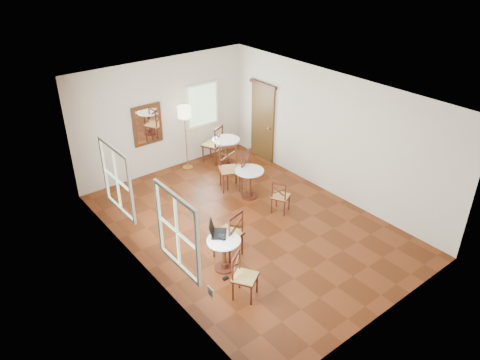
% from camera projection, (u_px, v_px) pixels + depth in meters
% --- Properties ---
extents(ground, '(7.00, 7.00, 0.00)m').
position_uv_depth(ground, '(248.00, 224.00, 10.18)').
color(ground, '#5A260F').
rests_on(ground, ground).
extents(room_shell, '(5.02, 7.02, 3.01)m').
position_uv_depth(room_shell, '(239.00, 144.00, 9.42)').
color(room_shell, beige).
rests_on(room_shell, ground).
extents(cafe_table_near, '(0.65, 0.65, 0.68)m').
position_uv_depth(cafe_table_near, '(224.00, 251.00, 8.66)').
color(cafe_table_near, '#421A10').
rests_on(cafe_table_near, ground).
extents(cafe_table_mid, '(0.69, 0.69, 0.73)m').
position_uv_depth(cafe_table_mid, '(249.00, 180.00, 11.01)').
color(cafe_table_mid, '#421A10').
rests_on(cafe_table_mid, ground).
extents(cafe_table_back, '(0.75, 0.75, 0.79)m').
position_uv_depth(cafe_table_back, '(226.00, 149.00, 12.46)').
color(cafe_table_back, '#421A10').
rests_on(cafe_table_back, ground).
extents(chair_near_a, '(0.60, 0.60, 1.07)m').
position_uv_depth(chair_near_a, '(229.00, 234.00, 8.95)').
color(chair_near_a, '#421A10').
rests_on(chair_near_a, ground).
extents(chair_near_b, '(0.57, 0.57, 0.89)m').
position_uv_depth(chair_near_b, '(244.00, 276.00, 8.00)').
color(chair_near_b, '#421A10').
rests_on(chair_near_b, ground).
extents(chair_mid_a, '(0.65, 0.65, 1.09)m').
position_uv_depth(chair_mid_a, '(240.00, 170.00, 11.31)').
color(chair_mid_a, '#421A10').
rests_on(chair_mid_a, ground).
extents(chair_mid_b, '(0.51, 0.51, 0.83)m').
position_uv_depth(chair_mid_b, '(280.00, 196.00, 10.43)').
color(chair_mid_b, '#421A10').
rests_on(chair_mid_b, ground).
extents(chair_back_a, '(0.65, 0.65, 1.08)m').
position_uv_depth(chair_back_a, '(214.00, 144.00, 12.65)').
color(chair_back_a, '#421A10').
rests_on(chair_back_a, ground).
extents(chair_back_b, '(0.67, 0.67, 1.09)m').
position_uv_depth(chair_back_b, '(230.00, 169.00, 11.35)').
color(chair_back_b, '#421A10').
rests_on(chair_back_b, ground).
extents(floor_lamp, '(0.34, 0.34, 1.77)m').
position_uv_depth(floor_lamp, '(185.00, 116.00, 11.84)').
color(floor_lamp, '#BF8C3F').
rests_on(floor_lamp, ground).
extents(laptop, '(0.49, 0.49, 0.27)m').
position_uv_depth(laptop, '(216.00, 231.00, 8.66)').
color(laptop, black).
rests_on(laptop, cafe_table_near).
extents(mouse, '(0.10, 0.06, 0.04)m').
position_uv_depth(mouse, '(224.00, 239.00, 8.52)').
color(mouse, black).
rests_on(mouse, cafe_table_near).
extents(navy_mug, '(0.10, 0.07, 0.08)m').
position_uv_depth(navy_mug, '(221.00, 236.00, 8.58)').
color(navy_mug, black).
rests_on(navy_mug, cafe_table_near).
extents(water_glass, '(0.07, 0.07, 0.11)m').
position_uv_depth(water_glass, '(224.00, 238.00, 8.50)').
color(water_glass, white).
rests_on(water_glass, cafe_table_near).
extents(power_adapter, '(0.11, 0.06, 0.04)m').
position_uv_depth(power_adapter, '(226.00, 278.00, 8.59)').
color(power_adapter, black).
rests_on(power_adapter, ground).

